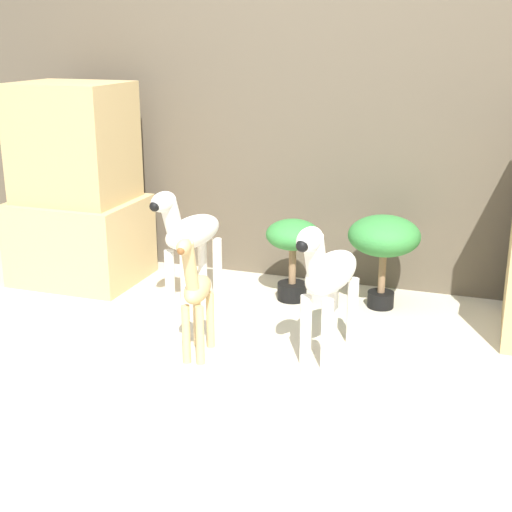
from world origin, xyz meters
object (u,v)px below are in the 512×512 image
zebra_left (189,235)px  potted_palm_back (293,244)px  giraffe_figurine (196,293)px  zebra_right (328,277)px  potted_palm_front (384,240)px

zebra_left → potted_palm_back: bearing=24.8°
giraffe_figurine → potted_palm_back: size_ratio=1.34×
zebra_right → giraffe_figurine: (-0.54, -0.20, -0.07)m
giraffe_figurine → potted_palm_front: 1.11m
potted_palm_front → potted_palm_back: potted_palm_front is taller
potted_palm_back → zebra_right: bearing=-61.5°
giraffe_figurine → potted_palm_back: (0.20, 0.84, 0.01)m
potted_palm_front → zebra_right: bearing=-100.9°
zebra_right → potted_palm_back: zebra_right is taller
zebra_left → giraffe_figurine: 0.68m
zebra_right → zebra_left: size_ratio=1.00×
zebra_left → potted_palm_back: size_ratio=1.46×
zebra_right → potted_palm_back: 0.73m
zebra_left → zebra_right: bearing=-25.5°
zebra_right → potted_palm_front: size_ratio=1.31×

